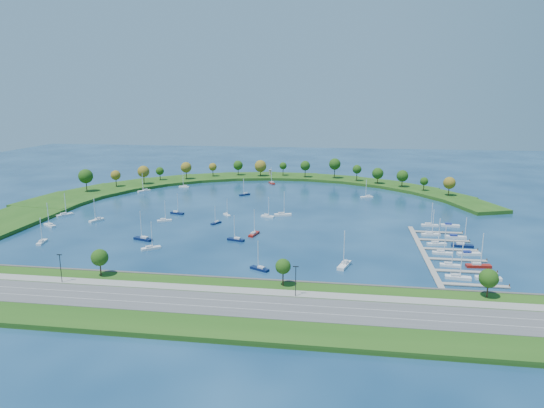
# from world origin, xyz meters

# --- Properties ---
(ground) EXTENTS (700.00, 700.00, 0.00)m
(ground) POSITION_xyz_m (0.00, 0.00, 0.00)
(ground) COLOR #072443
(ground) RESTS_ON ground
(south_shoreline) EXTENTS (420.00, 43.10, 11.60)m
(south_shoreline) POSITION_xyz_m (0.03, -122.88, 1.00)
(south_shoreline) COLOR #204913
(south_shoreline) RESTS_ON ground
(breakwater) EXTENTS (286.74, 247.64, 2.00)m
(breakwater) POSITION_xyz_m (-46.33, 48.72, 0.99)
(breakwater) COLOR #204913
(breakwater) RESTS_ON ground
(breakwater_trees) EXTENTS (242.66, 90.81, 15.46)m
(breakwater_trees) POSITION_xyz_m (-14.69, 84.52, 10.66)
(breakwater_trees) COLOR #382314
(breakwater_trees) RESTS_ON breakwater
(harbor_tower) EXTENTS (2.60, 2.60, 3.99)m
(harbor_tower) POSITION_xyz_m (-13.23, 119.88, 4.05)
(harbor_tower) COLOR gray
(harbor_tower) RESTS_ON breakwater
(dock_system) EXTENTS (24.28, 82.00, 1.60)m
(dock_system) POSITION_xyz_m (85.30, -61.00, 0.35)
(dock_system) COLOR gray
(dock_system) RESTS_ON ground
(moored_boat_0) EXTENTS (7.85, 6.91, 12.07)m
(moored_boat_0) POSITION_xyz_m (-36.00, -71.61, 0.91)
(moored_boat_0) COLOR white
(moored_boat_0) RESTS_ON ground
(moored_boat_1) EXTENTS (7.85, 5.55, 11.37)m
(moored_boat_1) POSITION_xyz_m (14.04, -89.33, 0.89)
(moored_boat_1) COLOR #09163D
(moored_boat_1) RESTS_ON ground
(moored_boat_2) EXTENTS (4.19, 8.69, 12.31)m
(moored_boat_2) POSITION_xyz_m (3.61, -44.38, 0.92)
(moored_boat_2) COLOR maroon
(moored_boat_2) RESTS_ON ground
(moored_boat_3) EXTENTS (9.57, 5.43, 13.57)m
(moored_boat_3) POSITION_xyz_m (-44.54, -59.49, 0.95)
(moored_boat_3) COLOR #09163D
(moored_boat_3) RESTS_ON ground
(moored_boat_4) EXTENTS (8.26, 6.18, 12.10)m
(moored_boat_4) POSITION_xyz_m (-100.43, -43.73, 0.91)
(moored_boat_4) COLOR white
(moored_boat_4) RESTS_ON ground
(moored_boat_5) EXTENTS (5.56, 10.23, 14.48)m
(moored_boat_5) POSITION_xyz_m (45.45, -81.10, 0.99)
(moored_boat_5) COLOR white
(moored_boat_5) RESTS_ON ground
(moored_boat_6) EXTENTS (6.89, 8.46, 12.67)m
(moored_boat_6) POSITION_xyz_m (-105.05, -22.79, 0.93)
(moored_boat_6) COLOR white
(moored_boat_6) RESTS_ON ground
(moored_boat_7) EXTENTS (5.40, 6.29, 9.58)m
(moored_boat_7) POSITION_xyz_m (-17.74, -9.66, 0.85)
(moored_boat_7) COLOR white
(moored_boat_7) RESTS_ON ground
(moored_boat_8) EXTENTS (7.51, 5.31, 10.88)m
(moored_boat_8) POSITION_xyz_m (-47.11, -26.28, 0.88)
(moored_boat_8) COLOR white
(moored_boat_8) RESTS_ON ground
(moored_boat_9) EXTENTS (8.34, 4.88, 11.84)m
(moored_boat_9) POSITION_xyz_m (60.07, 48.88, 0.90)
(moored_boat_9) COLOR white
(moored_boat_9) RESTS_ON ground
(moored_boat_10) EXTENTS (9.65, 4.97, 13.66)m
(moored_boat_10) POSITION_xyz_m (12.40, -5.45, 0.96)
(moored_boat_10) COLOR white
(moored_boat_10) RESTS_ON ground
(moored_boat_11) EXTENTS (8.23, 4.33, 11.65)m
(moored_boat_11) POSITION_xyz_m (-2.84, -54.17, 0.90)
(moored_boat_11) COLOR #09163D
(moored_boat_11) RESTS_ON ground
(moored_boat_12) EXTENTS (5.97, 8.61, 12.43)m
(moored_boat_12) POSITION_xyz_m (-7.47, 89.92, 0.92)
(moored_boat_12) COLOR maroon
(moored_boat_12) RESTS_ON ground
(moored_boat_13) EXTENTS (4.60, 6.51, 9.44)m
(moored_boat_13) POSITION_xyz_m (-19.25, -26.84, 0.84)
(moored_boat_13) COLOR #09163D
(moored_boat_13) RESTS_ON ground
(moored_boat_14) EXTENTS (5.69, 8.53, 12.25)m
(moored_boat_14) POSITION_xyz_m (-82.16, -30.91, 0.91)
(moored_boat_14) COLOR white
(moored_boat_14) RESTS_ON ground
(moored_boat_15) EXTENTS (7.72, 8.27, 13.01)m
(moored_boat_15) POSITION_xyz_m (-89.19, 47.26, 0.94)
(moored_boat_15) COLOR white
(moored_boat_15) RESTS_ON ground
(moored_boat_16) EXTENTS (8.26, 4.45, 11.69)m
(moored_boat_16) POSITION_xyz_m (-45.99, -9.80, 0.90)
(moored_boat_16) COLOR #09163D
(moored_boat_16) RESTS_ON ground
(moored_boat_17) EXTENTS (7.70, 4.19, 10.91)m
(moored_boat_17) POSITION_xyz_m (4.78, -9.74, 0.88)
(moored_boat_17) COLOR white
(moored_boat_17) RESTS_ON ground
(moored_boat_18) EXTENTS (3.70, 7.99, 11.33)m
(moored_boat_18) POSITION_xyz_m (-87.25, -70.24, 0.89)
(moored_boat_18) COLOR white
(moored_boat_18) RESTS_ON ground
(moored_boat_19) EXTENTS (6.85, 6.92, 11.18)m
(moored_boat_19) POSITION_xyz_m (-19.15, 45.88, 0.88)
(moored_boat_19) COLOR #09163D
(moored_boat_19) RESTS_ON ground
(moored_boat_20) EXTENTS (7.65, 2.49, 11.10)m
(moored_boat_20) POSITION_xyz_m (-67.42, 66.64, 0.88)
(moored_boat_20) COLOR white
(moored_boat_20) RESTS_ON ground
(docked_boat_0) EXTENTS (9.07, 3.45, 13.01)m
(docked_boat_0) POSITION_xyz_m (85.51, -87.97, 0.94)
(docked_boat_0) COLOR white
(docked_boat_0) RESTS_ON ground
(docked_boat_1) EXTENTS (8.95, 2.89, 1.80)m
(docked_boat_1) POSITION_xyz_m (95.97, -87.13, 0.66)
(docked_boat_1) COLOR white
(docked_boat_1) RESTS_ON ground
(docked_boat_2) EXTENTS (7.72, 3.00, 11.06)m
(docked_boat_2) POSITION_xyz_m (85.53, -74.97, 0.88)
(docked_boat_2) COLOR white
(docked_boat_2) RESTS_ON ground
(docked_boat_3) EXTENTS (9.42, 3.39, 13.56)m
(docked_boat_3) POSITION_xyz_m (96.00, -74.46, 0.95)
(docked_boat_3) COLOR maroon
(docked_boat_3) RESTS_ON ground
(docked_boat_4) EXTENTS (8.17, 2.77, 11.82)m
(docked_boat_4) POSITION_xyz_m (85.52, -60.34, 0.90)
(docked_boat_4) COLOR white
(docked_boat_4) RESTS_ON ground
(docked_boat_5) EXTENTS (9.66, 3.98, 1.91)m
(docked_boat_5) POSITION_xyz_m (95.96, -60.03, 0.70)
(docked_boat_5) COLOR white
(docked_boat_5) RESTS_ON ground
(docked_boat_6) EXTENTS (8.55, 3.71, 12.17)m
(docked_boat_6) POSITION_xyz_m (85.52, -47.93, 0.91)
(docked_boat_6) COLOR white
(docked_boat_6) RESTS_ON ground
(docked_boat_7) EXTENTS (9.23, 3.38, 13.28)m
(docked_boat_7) POSITION_xyz_m (96.00, -48.96, 0.95)
(docked_boat_7) COLOR #09163D
(docked_boat_7) RESTS_ON ground
(docked_boat_8) EXTENTS (8.84, 3.51, 12.64)m
(docked_boat_8) POSITION_xyz_m (85.51, -33.28, 0.93)
(docked_boat_8) COLOR white
(docked_boat_8) RESTS_ON ground
(docked_boat_9) EXTENTS (9.50, 3.19, 1.91)m
(docked_boat_9) POSITION_xyz_m (95.96, -36.07, 0.70)
(docked_boat_9) COLOR white
(docked_boat_9) RESTS_ON ground
(docked_boat_10) EXTENTS (8.29, 2.41, 12.14)m
(docked_boat_10) POSITION_xyz_m (87.92, -16.34, 0.91)
(docked_boat_10) COLOR white
(docked_boat_10) RESTS_ON ground
(docked_boat_11) EXTENTS (9.03, 3.17, 1.81)m
(docked_boat_11) POSITION_xyz_m (97.87, -15.32, 0.66)
(docked_boat_11) COLOR white
(docked_boat_11) RESTS_ON ground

